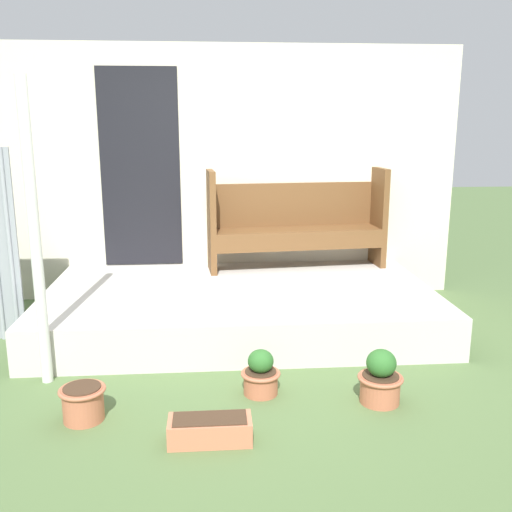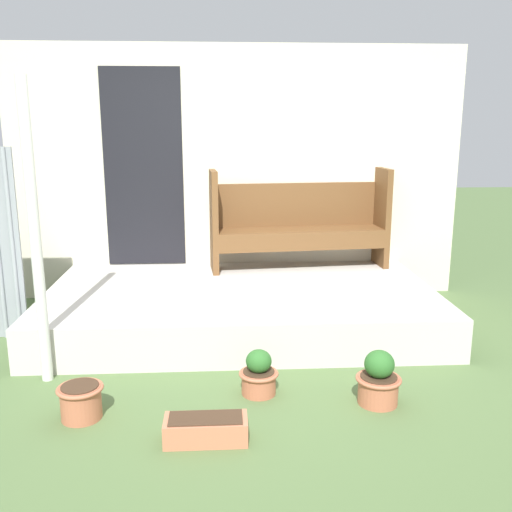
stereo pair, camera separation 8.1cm
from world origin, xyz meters
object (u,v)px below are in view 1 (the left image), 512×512
support_post (35,237)px  flower_pot_left (83,402)px  bench (296,219)px  flower_pot_right (380,380)px  planter_box_rect (210,430)px  flower_pot_middle (261,375)px

support_post → flower_pot_left: (0.38, -0.58, -0.94)m
support_post → bench: bearing=41.0°
support_post → bench: support_post is taller
flower_pot_left → flower_pot_right: bearing=2.4°
flower_pot_right → planter_box_rect: size_ratio=0.76×
support_post → planter_box_rect: 1.78m
bench → flower_pot_right: bearing=-89.2°
flower_pot_middle → planter_box_rect: bearing=-121.0°
flower_pot_left → planter_box_rect: size_ratio=0.60×
bench → flower_pot_left: bench is taller
flower_pot_middle → flower_pot_left: bearing=-166.9°
support_post → flower_pot_left: support_post is taller
bench → flower_pot_middle: size_ratio=5.74×
flower_pot_left → flower_pot_middle: (1.14, 0.27, 0.02)m
flower_pot_middle → bench: bearing=75.5°
support_post → flower_pot_middle: (1.52, -0.31, -0.93)m
bench → flower_pot_right: 2.42m
flower_pot_middle → flower_pot_right: (0.78, -0.19, 0.02)m
flower_pot_left → planter_box_rect: flower_pot_left is taller
flower_pot_middle → planter_box_rect: 0.68m
flower_pot_right → support_post: bearing=167.8°
flower_pot_left → flower_pot_middle: size_ratio=0.92×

